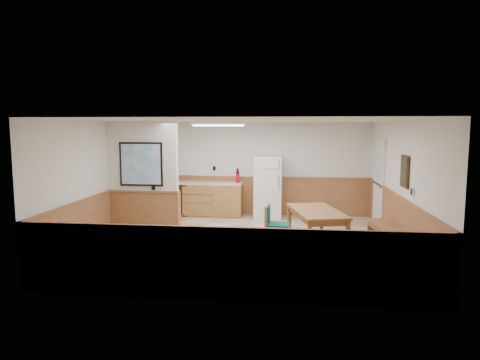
# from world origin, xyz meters

# --- Properties ---
(ground) EXTENTS (6.00, 6.00, 0.00)m
(ground) POSITION_xyz_m (0.00, 0.00, 0.00)
(ground) COLOR #C3AB8C
(ground) RESTS_ON ground
(ceiling) EXTENTS (6.00, 6.00, 0.02)m
(ceiling) POSITION_xyz_m (0.00, 0.00, 2.50)
(ceiling) COLOR white
(ceiling) RESTS_ON back_wall
(back_wall) EXTENTS (6.00, 0.02, 2.50)m
(back_wall) POSITION_xyz_m (0.00, 3.00, 1.25)
(back_wall) COLOR silver
(back_wall) RESTS_ON ground
(right_wall) EXTENTS (0.02, 6.00, 2.50)m
(right_wall) POSITION_xyz_m (3.00, 0.00, 1.25)
(right_wall) COLOR silver
(right_wall) RESTS_ON ground
(left_wall) EXTENTS (0.02, 6.00, 2.50)m
(left_wall) POSITION_xyz_m (-3.00, 0.00, 1.25)
(left_wall) COLOR silver
(left_wall) RESTS_ON ground
(wainscot_back) EXTENTS (6.00, 0.04, 1.00)m
(wainscot_back) POSITION_xyz_m (0.00, 2.98, 0.50)
(wainscot_back) COLOR #995F3D
(wainscot_back) RESTS_ON ground
(wainscot_right) EXTENTS (0.04, 6.00, 1.00)m
(wainscot_right) POSITION_xyz_m (2.98, 0.00, 0.50)
(wainscot_right) COLOR #995F3D
(wainscot_right) RESTS_ON ground
(wainscot_left) EXTENTS (0.04, 6.00, 1.00)m
(wainscot_left) POSITION_xyz_m (-2.98, 0.00, 0.50)
(wainscot_left) COLOR #995F3D
(wainscot_left) RESTS_ON ground
(partition_wall) EXTENTS (1.50, 0.20, 2.50)m
(partition_wall) POSITION_xyz_m (-2.25, 0.19, 1.23)
(partition_wall) COLOR silver
(partition_wall) RESTS_ON ground
(kitchen_counter) EXTENTS (2.20, 0.61, 1.00)m
(kitchen_counter) POSITION_xyz_m (-1.21, 2.68, 0.46)
(kitchen_counter) COLOR #A26A39
(kitchen_counter) RESTS_ON ground
(exterior_door) EXTENTS (0.07, 1.02, 2.15)m
(exterior_door) POSITION_xyz_m (2.96, 1.90, 1.05)
(exterior_door) COLOR silver
(exterior_door) RESTS_ON ground
(kitchen_window) EXTENTS (0.80, 0.04, 1.00)m
(kitchen_window) POSITION_xyz_m (-2.10, 2.98, 1.55)
(kitchen_window) COLOR silver
(kitchen_window) RESTS_ON back_wall
(wall_painting) EXTENTS (0.04, 0.50, 0.60)m
(wall_painting) POSITION_xyz_m (2.97, -0.30, 1.55)
(wall_painting) COLOR #342314
(wall_painting) RESTS_ON right_wall
(fluorescent_fixture) EXTENTS (1.20, 0.30, 0.09)m
(fluorescent_fixture) POSITION_xyz_m (-0.80, 1.30, 2.45)
(fluorescent_fixture) COLOR silver
(fluorescent_fixture) RESTS_ON ceiling
(refrigerator) EXTENTS (0.72, 0.72, 1.62)m
(refrigerator) POSITION_xyz_m (0.29, 2.63, 0.81)
(refrigerator) COLOR silver
(refrigerator) RESTS_ON ground
(dining_table) EXTENTS (1.19, 1.81, 0.75)m
(dining_table) POSITION_xyz_m (1.37, -0.14, 0.66)
(dining_table) COLOR brown
(dining_table) RESTS_ON ground
(dining_bench) EXTENTS (0.59, 1.60, 0.45)m
(dining_bench) POSITION_xyz_m (2.77, -0.12, 0.34)
(dining_bench) COLOR brown
(dining_bench) RESTS_ON ground
(dining_chair) EXTENTS (0.70, 0.51, 0.85)m
(dining_chair) POSITION_xyz_m (0.53, -0.23, 0.49)
(dining_chair) COLOR brown
(dining_chair) RESTS_ON ground
(fire_extinguisher) EXTENTS (0.11, 0.11, 0.39)m
(fire_extinguisher) POSITION_xyz_m (-0.52, 2.68, 1.07)
(fire_extinguisher) COLOR red
(fire_extinguisher) RESTS_ON kitchen_counter
(soap_bottle) EXTENTS (0.07, 0.07, 0.19)m
(soap_bottle) POSITION_xyz_m (-2.24, 2.71, 1.00)
(soap_bottle) COLOR green
(soap_bottle) RESTS_ON kitchen_counter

